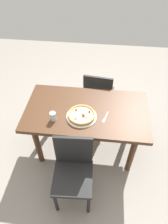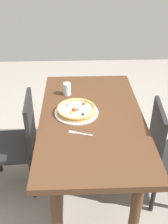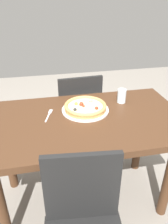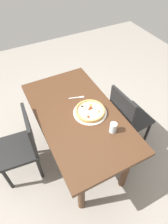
{
  "view_description": "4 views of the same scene",
  "coord_description": "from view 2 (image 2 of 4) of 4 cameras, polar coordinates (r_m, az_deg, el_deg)",
  "views": [
    {
      "loc": [
        -0.15,
        1.58,
        2.36
      ],
      "look_at": [
        0.02,
        0.06,
        0.77
      ],
      "focal_mm": 32.29,
      "sensor_mm": 36.0,
      "label": 1
    },
    {
      "loc": [
        -1.63,
        0.12,
        1.83
      ],
      "look_at": [
        0.02,
        0.06,
        0.77
      ],
      "focal_mm": 42.27,
      "sensor_mm": 36.0,
      "label": 2
    },
    {
      "loc": [
        -0.25,
        -1.25,
        1.52
      ],
      "look_at": [
        0.02,
        0.06,
        0.77
      ],
      "focal_mm": 36.04,
      "sensor_mm": 36.0,
      "label": 3
    },
    {
      "loc": [
        1.18,
        -0.54,
        2.17
      ],
      "look_at": [
        0.02,
        0.06,
        0.77
      ],
      "focal_mm": 31.37,
      "sensor_mm": 36.0,
      "label": 4
    }
  ],
  "objects": [
    {
      "name": "dining_table",
      "position": [
        2.01,
        1.62,
        -3.37
      ],
      "size": [
        1.38,
        0.76,
        0.75
      ],
      "color": "#472B19",
      "rests_on": "ground"
    },
    {
      "name": "chair_far",
      "position": [
        2.22,
        -14.15,
        -6.17
      ],
      "size": [
        0.42,
        0.42,
        0.86
      ],
      "rotation": [
        0.0,
        0.0,
        0.06
      ],
      "color": "black",
      "rests_on": "ground"
    },
    {
      "name": "plate",
      "position": [
        1.98,
        -1.65,
        -0.08
      ],
      "size": [
        0.33,
        0.33,
        0.01
      ],
      "primitive_type": "cylinder",
      "color": "white",
      "rests_on": "dining_table"
    },
    {
      "name": "drinking_glass",
      "position": [
        2.21,
        -3.7,
        4.99
      ],
      "size": [
        0.06,
        0.06,
        0.1
      ],
      "primitive_type": "cylinder",
      "color": "silver",
      "rests_on": "dining_table"
    },
    {
      "name": "ground_plane",
      "position": [
        2.45,
        1.38,
        -15.65
      ],
      "size": [
        6.0,
        6.0,
        0.0
      ],
      "primitive_type": "plane",
      "color": "gray"
    },
    {
      "name": "fork",
      "position": [
        1.77,
        -1.19,
        -4.6
      ],
      "size": [
        0.06,
        0.16,
        0.0
      ],
      "rotation": [
        0.0,
        0.0,
        1.27
      ],
      "color": "silver",
      "rests_on": "dining_table"
    },
    {
      "name": "pizza",
      "position": [
        1.97,
        -1.67,
        0.54
      ],
      "size": [
        0.3,
        0.3,
        0.05
      ],
      "color": "tan",
      "rests_on": "plate"
    }
  ]
}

